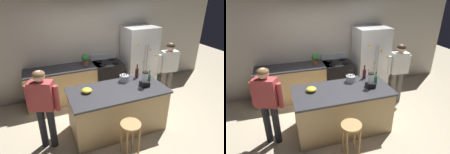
# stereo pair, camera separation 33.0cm
# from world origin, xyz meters

# --- Properties ---
(ground_plane) EXTENTS (14.00, 14.00, 0.00)m
(ground_plane) POSITION_xyz_m (0.00, 0.00, 0.00)
(ground_plane) COLOR beige
(back_wall) EXTENTS (8.00, 0.10, 2.70)m
(back_wall) POSITION_xyz_m (0.00, 1.95, 1.35)
(back_wall) COLOR beige
(back_wall) RESTS_ON ground_plane
(kitchen_island) EXTENTS (1.99, 0.98, 0.95)m
(kitchen_island) POSITION_xyz_m (0.00, 0.00, 0.48)
(kitchen_island) COLOR tan
(kitchen_island) RESTS_ON ground_plane
(back_counter_run) EXTENTS (2.00, 0.64, 0.95)m
(back_counter_run) POSITION_xyz_m (-0.80, 1.55, 0.47)
(back_counter_run) COLOR tan
(back_counter_run) RESTS_ON ground_plane
(refrigerator) EXTENTS (0.90, 0.73, 1.85)m
(refrigerator) POSITION_xyz_m (1.34, 1.50, 0.93)
(refrigerator) COLOR silver
(refrigerator) RESTS_ON ground_plane
(stove_range) EXTENTS (0.76, 0.65, 1.13)m
(stove_range) POSITION_xyz_m (0.36, 1.52, 0.48)
(stove_range) COLOR black
(stove_range) RESTS_ON ground_plane
(person_by_island_left) EXTENTS (0.58, 0.36, 1.59)m
(person_by_island_left) POSITION_xyz_m (-1.43, 0.01, 0.96)
(person_by_island_left) COLOR #26262B
(person_by_island_left) RESTS_ON ground_plane
(person_by_sink_right) EXTENTS (0.60, 0.26, 1.58)m
(person_by_sink_right) POSITION_xyz_m (1.68, 0.60, 0.96)
(person_by_sink_right) COLOR #66605B
(person_by_sink_right) RESTS_ON ground_plane
(bar_stool) EXTENTS (0.36, 0.36, 0.70)m
(bar_stool) POSITION_xyz_m (-0.10, -0.78, 0.54)
(bar_stool) COLOR #B7844C
(bar_stool) RESTS_ON ground_plane
(potted_plant) EXTENTS (0.20, 0.20, 0.30)m
(potted_plant) POSITION_xyz_m (-0.24, 1.55, 1.12)
(potted_plant) COLOR brown
(potted_plant) RESTS_ON back_counter_run
(blender_appliance) EXTENTS (0.17, 0.17, 0.32)m
(blender_appliance) POSITION_xyz_m (0.58, -0.07, 1.08)
(blender_appliance) COLOR black
(blender_appliance) RESTS_ON kitchen_island
(bottle_wine) EXTENTS (0.08, 0.08, 0.32)m
(bottle_wine) POSITION_xyz_m (0.63, 0.36, 1.06)
(bottle_wine) COLOR #471923
(bottle_wine) RESTS_ON kitchen_island
(bottle_olive_oil) EXTENTS (0.07, 0.07, 0.28)m
(bottle_olive_oil) POSITION_xyz_m (0.75, 0.04, 1.05)
(bottle_olive_oil) COLOR #2D6638
(bottle_olive_oil) RESTS_ON kitchen_island
(mixing_bowl) EXTENTS (0.20, 0.20, 0.09)m
(mixing_bowl) POSITION_xyz_m (-0.61, 0.12, 0.99)
(mixing_bowl) COLOR yellow
(mixing_bowl) RESTS_ON kitchen_island
(tea_kettle) EXTENTS (0.28, 0.20, 0.27)m
(tea_kettle) POSITION_xyz_m (0.29, 0.30, 1.03)
(tea_kettle) COLOR #B7BABF
(tea_kettle) RESTS_ON kitchen_island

